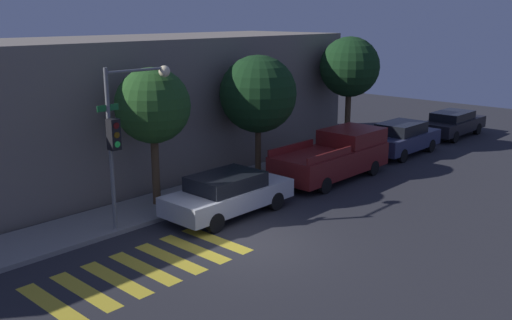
# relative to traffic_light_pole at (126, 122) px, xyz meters

# --- Properties ---
(ground_plane) EXTENTS (60.00, 60.00, 0.00)m
(ground_plane) POSITION_rel_traffic_light_pole_xyz_m (1.49, -3.37, -3.33)
(ground_plane) COLOR #28282D
(sidewalk) EXTENTS (26.00, 2.28, 0.14)m
(sidewalk) POSITION_rel_traffic_light_pole_xyz_m (1.49, 0.97, -3.26)
(sidewalk) COLOR gray
(sidewalk) RESTS_ON ground
(building_row) EXTENTS (26.00, 6.00, 5.49)m
(building_row) POSITION_rel_traffic_light_pole_xyz_m (1.49, 5.51, -0.59)
(building_row) COLOR slate
(building_row) RESTS_ON ground
(crosswalk) EXTENTS (5.59, 2.60, 0.00)m
(crosswalk) POSITION_rel_traffic_light_pole_xyz_m (-1.44, -2.57, -3.33)
(crosswalk) COLOR gold
(crosswalk) RESTS_ON ground
(traffic_light_pole) EXTENTS (2.60, 0.56, 4.93)m
(traffic_light_pole) POSITION_rel_traffic_light_pole_xyz_m (0.00, 0.00, 0.00)
(traffic_light_pole) COLOR slate
(traffic_light_pole) RESTS_ON ground
(sedan_near_corner) EXTENTS (4.49, 1.86, 1.39)m
(sedan_near_corner) POSITION_rel_traffic_light_pole_xyz_m (2.90, -1.27, -2.60)
(sedan_near_corner) COLOR #B7BABF
(sedan_near_corner) RESTS_ON ground
(pickup_truck) EXTENTS (5.38, 2.11, 1.83)m
(pickup_truck) POSITION_rel_traffic_light_pole_xyz_m (8.88, -1.27, -2.42)
(pickup_truck) COLOR maroon
(pickup_truck) RESTS_ON ground
(sedan_middle) EXTENTS (4.38, 1.81, 1.53)m
(sedan_middle) POSITION_rel_traffic_light_pole_xyz_m (14.27, -1.27, -2.54)
(sedan_middle) COLOR #2D3351
(sedan_middle) RESTS_ON ground
(sedan_far_end) EXTENTS (4.68, 1.76, 1.36)m
(sedan_far_end) POSITION_rel_traffic_light_pole_xyz_m (19.79, -1.27, -2.61)
(sedan_far_end) COLOR black
(sedan_far_end) RESTS_ON ground
(tree_near_corner) EXTENTS (2.48, 2.48, 4.74)m
(tree_near_corner) POSITION_rel_traffic_light_pole_xyz_m (1.78, 1.04, 0.14)
(tree_near_corner) COLOR #4C3823
(tree_near_corner) RESTS_ON ground
(tree_midblock) EXTENTS (3.03, 3.03, 4.88)m
(tree_midblock) POSITION_rel_traffic_light_pole_xyz_m (6.87, 1.04, 0.02)
(tree_midblock) COLOR #4C3823
(tree_midblock) RESTS_ON ground
(tree_far_end) EXTENTS (2.80, 2.80, 5.41)m
(tree_far_end) POSITION_rel_traffic_light_pole_xyz_m (13.17, 1.04, 0.65)
(tree_far_end) COLOR #4C3823
(tree_far_end) RESTS_ON ground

